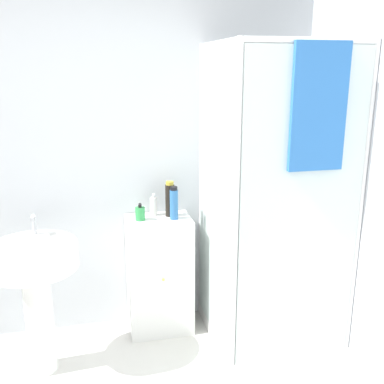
{
  "coord_description": "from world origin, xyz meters",
  "views": [
    {
      "loc": [
        0.08,
        -1.43,
        1.87
      ],
      "look_at": [
        0.68,
        1.18,
        1.13
      ],
      "focal_mm": 42.0,
      "sensor_mm": 36.0,
      "label": 1
    }
  ],
  "objects_px": {
    "soap_dispenser": "(140,213)",
    "shampoo_bottle_tall_black": "(170,199)",
    "sink": "(35,278)",
    "shampoo_bottle_blue": "(174,203)",
    "lotion_bottle_white": "(154,206)"
  },
  "relations": [
    {
      "from": "sink",
      "to": "lotion_bottle_white",
      "type": "height_order",
      "value": "lotion_bottle_white"
    },
    {
      "from": "lotion_bottle_white",
      "to": "shampoo_bottle_blue",
      "type": "bearing_deg",
      "value": -41.91
    },
    {
      "from": "lotion_bottle_white",
      "to": "shampoo_bottle_tall_black",
      "type": "bearing_deg",
      "value": -19.72
    },
    {
      "from": "soap_dispenser",
      "to": "shampoo_bottle_blue",
      "type": "relative_size",
      "value": 0.53
    },
    {
      "from": "shampoo_bottle_blue",
      "to": "lotion_bottle_white",
      "type": "relative_size",
      "value": 1.43
    },
    {
      "from": "shampoo_bottle_tall_black",
      "to": "sink",
      "type": "bearing_deg",
      "value": -158.68
    },
    {
      "from": "sink",
      "to": "shampoo_bottle_tall_black",
      "type": "distance_m",
      "value": 1.02
    },
    {
      "from": "soap_dispenser",
      "to": "shampoo_bottle_tall_black",
      "type": "distance_m",
      "value": 0.23
    },
    {
      "from": "soap_dispenser",
      "to": "sink",
      "type": "bearing_deg",
      "value": -155.83
    },
    {
      "from": "sink",
      "to": "shampoo_bottle_blue",
      "type": "distance_m",
      "value": 1.0
    },
    {
      "from": "shampoo_bottle_blue",
      "to": "lotion_bottle_white",
      "type": "distance_m",
      "value": 0.17
    },
    {
      "from": "sink",
      "to": "soap_dispenser",
      "type": "relative_size",
      "value": 8.04
    },
    {
      "from": "sink",
      "to": "lotion_bottle_white",
      "type": "bearing_deg",
      "value": 26.36
    },
    {
      "from": "sink",
      "to": "shampoo_bottle_tall_black",
      "type": "xyz_separation_m",
      "value": [
        0.89,
        0.35,
        0.34
      ]
    },
    {
      "from": "sink",
      "to": "shampoo_bottle_tall_black",
      "type": "relative_size",
      "value": 3.95
    }
  ]
}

